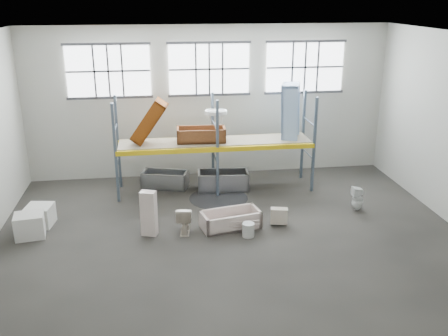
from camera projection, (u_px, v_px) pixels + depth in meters
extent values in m
cube|color=#46423D|center=(232.00, 241.00, 12.67)|extent=(12.00, 10.00, 0.10)
cube|color=silver|center=(233.00, 35.00, 10.98)|extent=(12.00, 10.00, 0.10)
cube|color=beige|center=(209.00, 102.00, 16.54)|extent=(12.00, 0.10, 5.00)
cube|color=#A8A79D|center=(288.00, 246.00, 7.11)|extent=(12.00, 0.10, 5.00)
cube|color=white|center=(108.00, 71.00, 15.65)|extent=(2.60, 0.04, 1.60)
cube|color=white|center=(209.00, 69.00, 16.07)|extent=(2.60, 0.04, 1.60)
cube|color=white|center=(305.00, 67.00, 16.49)|extent=(2.60, 0.04, 1.60)
cube|color=slate|center=(116.00, 154.00, 14.47)|extent=(0.08, 0.08, 3.00)
cube|color=slate|center=(118.00, 142.00, 15.59)|extent=(0.08, 0.08, 3.00)
cube|color=slate|center=(217.00, 149.00, 14.86)|extent=(0.08, 0.08, 3.00)
cube|color=slate|center=(213.00, 139.00, 15.99)|extent=(0.08, 0.08, 3.00)
cube|color=slate|center=(314.00, 145.00, 15.26)|extent=(0.08, 0.08, 3.00)
cube|color=slate|center=(303.00, 135.00, 16.38)|extent=(0.08, 0.08, 3.00)
cube|color=yellow|center=(217.00, 149.00, 14.86)|extent=(6.00, 0.10, 0.14)
cube|color=yellow|center=(213.00, 139.00, 15.99)|extent=(6.00, 0.10, 0.14)
cube|color=gray|center=(215.00, 141.00, 15.40)|extent=(5.90, 1.10, 0.03)
cylinder|color=black|center=(219.00, 198.00, 15.18)|extent=(1.80, 1.80, 0.00)
cube|color=beige|center=(279.00, 216.00, 13.31)|extent=(0.49, 0.31, 0.43)
imported|color=beige|center=(242.00, 221.00, 13.27)|extent=(0.58, 0.58, 0.16)
imported|color=beige|center=(184.00, 219.00, 12.93)|extent=(0.50, 0.77, 0.74)
cube|color=beige|center=(149.00, 213.00, 12.70)|extent=(0.45, 0.36, 1.20)
imported|color=white|center=(358.00, 198.00, 14.25)|extent=(0.34, 0.33, 0.71)
imported|color=white|center=(216.00, 128.00, 14.96)|extent=(0.71, 0.58, 0.58)
cylinder|color=beige|center=(248.00, 230.00, 12.74)|extent=(0.41, 0.41, 0.36)
cube|color=silver|center=(30.00, 226.00, 12.70)|extent=(0.80, 0.71, 0.62)
cube|color=silver|center=(40.00, 215.00, 13.34)|extent=(0.76, 0.76, 0.56)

